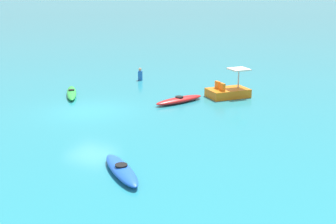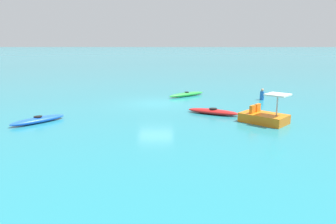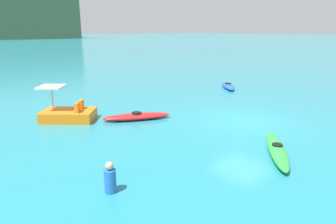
{
  "view_description": "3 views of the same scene",
  "coord_description": "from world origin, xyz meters",
  "px_view_note": "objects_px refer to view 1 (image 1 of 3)",
  "views": [
    {
      "loc": [
        18.54,
        13.77,
        6.57
      ],
      "look_at": [
        -1.08,
        4.13,
        0.21
      ],
      "focal_mm": 47.32,
      "sensor_mm": 36.0,
      "label": 1
    },
    {
      "loc": [
        -1.25,
        22.56,
        4.32
      ],
      "look_at": [
        -0.97,
        4.2,
        0.27
      ],
      "focal_mm": 33.72,
      "sensor_mm": 36.0,
      "label": 2
    },
    {
      "loc": [
        -11.64,
        -7.97,
        4.22
      ],
      "look_at": [
        -2.96,
        2.12,
        0.54
      ],
      "focal_mm": 31.92,
      "sensor_mm": 36.0,
      "label": 3
    }
  ],
  "objects_px": {
    "kayak_green": "(72,93)",
    "pedal_boat_orange": "(228,91)",
    "kayak_red": "(179,100)",
    "person_near_shore": "(140,75)",
    "kayak_blue": "(121,170)"
  },
  "relations": [
    {
      "from": "kayak_green",
      "to": "pedal_boat_orange",
      "type": "bearing_deg",
      "value": 114.18
    },
    {
      "from": "pedal_boat_orange",
      "to": "person_near_shore",
      "type": "distance_m",
      "value": 7.36
    },
    {
      "from": "kayak_green",
      "to": "kayak_blue",
      "type": "xyz_separation_m",
      "value": [
        8.56,
        8.91,
        0.0
      ]
    },
    {
      "from": "kayak_blue",
      "to": "person_near_shore",
      "type": "distance_m",
      "value": 16.08
    },
    {
      "from": "kayak_red",
      "to": "person_near_shore",
      "type": "height_order",
      "value": "person_near_shore"
    },
    {
      "from": "kayak_red",
      "to": "pedal_boat_orange",
      "type": "bearing_deg",
      "value": 140.99
    },
    {
      "from": "kayak_red",
      "to": "pedal_boat_orange",
      "type": "xyz_separation_m",
      "value": [
        -2.55,
        2.06,
        0.17
      ]
    },
    {
      "from": "kayak_red",
      "to": "kayak_blue",
      "type": "distance_m",
      "value": 10.17
    },
    {
      "from": "kayak_blue",
      "to": "pedal_boat_orange",
      "type": "relative_size",
      "value": 1.01
    },
    {
      "from": "kayak_green",
      "to": "person_near_shore",
      "type": "height_order",
      "value": "person_near_shore"
    },
    {
      "from": "kayak_green",
      "to": "pedal_boat_orange",
      "type": "xyz_separation_m",
      "value": [
        -3.9,
        8.68,
        0.17
      ]
    },
    {
      "from": "kayak_green",
      "to": "kayak_red",
      "type": "bearing_deg",
      "value": 101.54
    },
    {
      "from": "kayak_red",
      "to": "kayak_blue",
      "type": "relative_size",
      "value": 1.16
    },
    {
      "from": "pedal_boat_orange",
      "to": "person_near_shore",
      "type": "height_order",
      "value": "pedal_boat_orange"
    },
    {
      "from": "pedal_boat_orange",
      "to": "kayak_red",
      "type": "bearing_deg",
      "value": -39.01
    }
  ]
}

